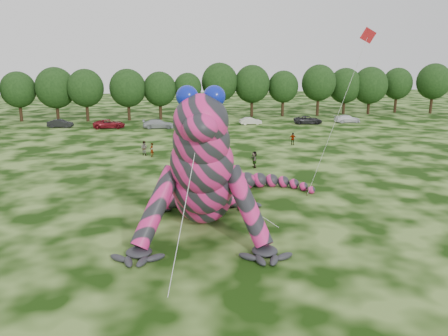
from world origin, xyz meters
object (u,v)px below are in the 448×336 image
tree_11 (252,91)px  car_3 (158,124)px  tree_4 (19,97)px  tree_15 (370,91)px  flying_kite (364,47)px  car_2 (109,124)px  spectator_3 (293,139)px  tree_5 (56,94)px  spectator_1 (144,148)px  tree_13 (318,90)px  inflatable_gecko (203,152)px  car_7 (347,119)px  tree_17 (433,89)px  tree_12 (283,93)px  tree_14 (345,91)px  tree_16 (397,90)px  tree_8 (160,96)px  spectator_5 (254,159)px  car_6 (308,120)px  tree_10 (220,90)px  tree_6 (86,95)px  spectator_0 (152,150)px  car_1 (60,123)px  tree_7 (128,95)px  car_4 (210,120)px  car_5 (251,121)px

tree_11 → car_3: 22.57m
tree_4 → tree_15: bearing=-0.8°
flying_kite → tree_11: (3.91, 53.05, -7.26)m
car_2 → spectator_3: size_ratio=3.12×
tree_5 → spectator_1: size_ratio=5.56×
tree_11 → tree_15: bearing=-1.0°
tree_11 → tree_13: tree_13 is taller
inflatable_gecko → car_7: 53.83m
tree_15 → tree_17: bearing=-4.7°
tree_12 → tree_14: (13.45, 0.98, 0.21)m
tree_4 → tree_16: 75.09m
tree_13 → flying_kite: bearing=-108.4°
tree_8 → tree_15: (42.69, 0.79, 0.35)m
car_7 → tree_5: bearing=76.9°
inflatable_gecko → car_3: 42.76m
flying_kite → tree_5: size_ratio=1.43×
spectator_5 → car_6: bearing=151.1°
tree_10 → tree_15: size_ratio=1.09×
tree_11 → tree_17: bearing=-2.3°
tree_5 → tree_12: tree_5 is taller
tree_6 → car_7: (46.53, -9.46, -4.06)m
tree_11 → tree_16: size_ratio=1.07×
tree_14 → tree_12: bearing=-175.8°
tree_12 → spectator_5: (-15.34, -39.93, -3.59)m
tree_16 → car_3: bearing=-165.4°
tree_5 → spectator_0: tree_5 is taller
car_7 → tree_11: bearing=53.2°
car_6 → spectator_5: size_ratio=2.81×
tree_8 → tree_10: bearing=7.8°
tree_10 → inflatable_gecko: bearing=-100.2°
tree_15 → spectator_3: tree_15 is taller
inflatable_gecko → car_3: (-2.38, 42.48, -4.27)m
tree_13 → car_1: tree_13 is taller
tree_17 → tree_6: bearing=180.0°
tree_16 → spectator_5: bearing=-134.5°
tree_8 → car_3: bearing=-93.5°
tree_7 → tree_10: size_ratio=0.90×
tree_10 → car_4: 10.42m
flying_kite → tree_13: size_ratio=1.39×
tree_12 → tree_4: bearing=178.9°
tree_5 → tree_11: size_ratio=0.97×
car_5 → spectator_5: 30.69m
tree_6 → spectator_1: bearing=-71.2°
tree_12 → car_1: 42.09m
tree_10 → tree_15: 31.09m
tree_13 → spectator_3: 31.77m
tree_7 → tree_14: size_ratio=1.01×
tree_6 → car_7: size_ratio=2.01×
inflatable_gecko → spectator_5: size_ratio=11.23×
tree_17 → car_1: (-73.13, -6.68, -4.47)m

